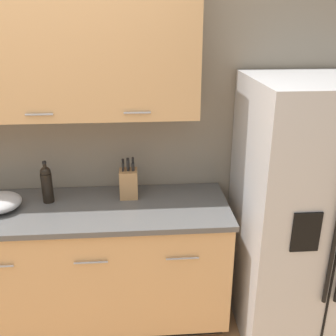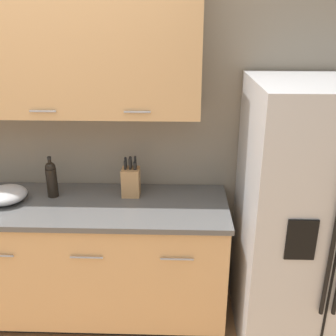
# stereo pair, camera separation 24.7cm
# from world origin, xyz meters

# --- Properties ---
(wall_back) EXTENTS (10.00, 0.39, 2.60)m
(wall_back) POSITION_xyz_m (0.07, 1.20, 1.46)
(wall_back) COLOR gray
(wall_back) RESTS_ON ground_plane
(counter_unit) EXTENTS (2.29, 0.64, 0.90)m
(counter_unit) POSITION_xyz_m (0.24, 0.91, 0.46)
(counter_unit) COLOR black
(counter_unit) RESTS_ON ground_plane
(refrigerator) EXTENTS (0.88, 0.83, 1.71)m
(refrigerator) POSITION_xyz_m (1.91, 0.82, 0.86)
(refrigerator) COLOR #B2B2B5
(refrigerator) RESTS_ON ground_plane
(knife_block) EXTENTS (0.12, 0.12, 0.28)m
(knife_block) POSITION_xyz_m (0.73, 1.03, 1.00)
(knife_block) COLOR #A87A4C
(knife_block) RESTS_ON counter_unit
(wine_bottle) EXTENTS (0.07, 0.07, 0.28)m
(wine_bottle) POSITION_xyz_m (0.20, 0.99, 1.03)
(wine_bottle) COLOR black
(wine_bottle) RESTS_ON counter_unit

